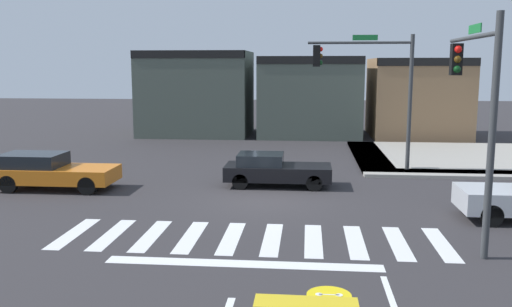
{
  "coord_description": "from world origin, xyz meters",
  "views": [
    {
      "loc": [
        1.52,
        -19.19,
        4.77
      ],
      "look_at": [
        -0.25,
        -0.52,
        1.78
      ],
      "focal_mm": 38.45,
      "sensor_mm": 36.0,
      "label": 1
    }
  ],
  "objects_px": {
    "car_orange": "(51,171)",
    "car_black": "(274,170)",
    "traffic_signal_southeast": "(475,91)",
    "traffic_signal_northeast": "(371,78)"
  },
  "relations": [
    {
      "from": "traffic_signal_northeast",
      "to": "car_black",
      "type": "bearing_deg",
      "value": 39.81
    },
    {
      "from": "car_black",
      "to": "car_orange",
      "type": "bearing_deg",
      "value": -170.98
    },
    {
      "from": "traffic_signal_northeast",
      "to": "car_orange",
      "type": "height_order",
      "value": "traffic_signal_northeast"
    },
    {
      "from": "traffic_signal_southeast",
      "to": "car_black",
      "type": "height_order",
      "value": "traffic_signal_southeast"
    },
    {
      "from": "traffic_signal_southeast",
      "to": "car_black",
      "type": "bearing_deg",
      "value": 42.2
    },
    {
      "from": "traffic_signal_northeast",
      "to": "car_orange",
      "type": "distance_m",
      "value": 14.11
    },
    {
      "from": "car_orange",
      "to": "car_black",
      "type": "bearing_deg",
      "value": 9.02
    },
    {
      "from": "car_black",
      "to": "traffic_signal_southeast",
      "type": "bearing_deg",
      "value": -47.8
    },
    {
      "from": "traffic_signal_northeast",
      "to": "traffic_signal_southeast",
      "type": "bearing_deg",
      "value": 99.71
    },
    {
      "from": "traffic_signal_southeast",
      "to": "car_black",
      "type": "distance_m",
      "value": 9.26
    }
  ]
}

